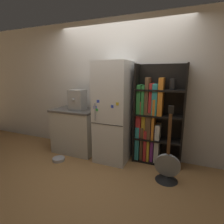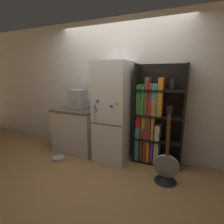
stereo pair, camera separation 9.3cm
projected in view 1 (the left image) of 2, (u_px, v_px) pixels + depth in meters
The scene contains 8 objects.
ground_plane at pixel (111, 161), 3.25m from camera, with size 16.00×16.00×0.00m, color #A87542.
wall_back at pixel (120, 89), 3.40m from camera, with size 8.00×0.05×2.60m.
refrigerator at pixel (114, 112), 3.18m from camera, with size 0.59×0.66×1.80m.
bookshelf at pixel (153, 119), 3.11m from camera, with size 0.84×0.32×1.76m.
kitchen_counter at pixel (76, 130), 3.61m from camera, with size 0.89×0.61×0.89m.
espresso_machine at pixel (77, 100), 3.42m from camera, with size 0.30×0.30×0.39m.
guitar at pixel (167, 170), 2.63m from camera, with size 0.38×0.34×1.18m.
pet_bowl at pixel (59, 159), 3.26m from camera, with size 0.22×0.22×0.06m.
Camera 1 is at (1.16, -2.74, 1.59)m, focal length 28.00 mm.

